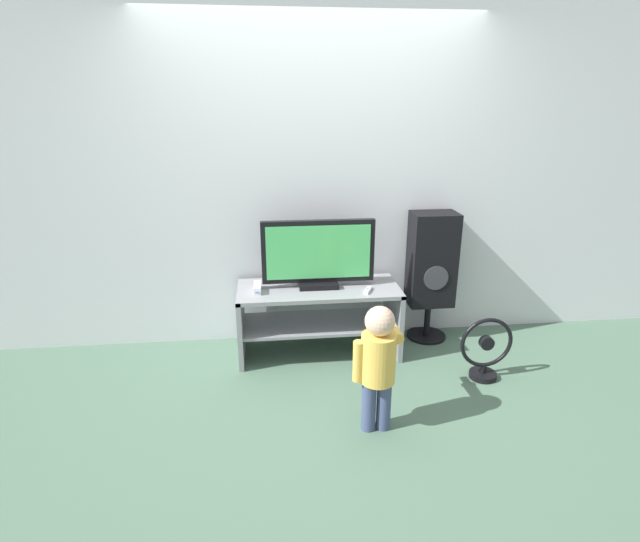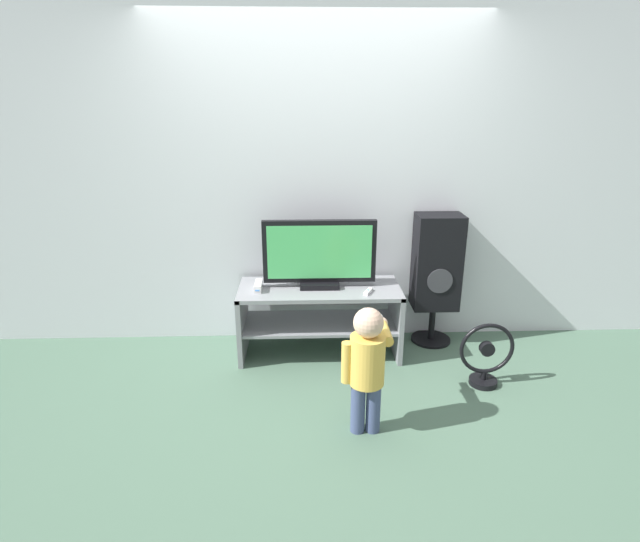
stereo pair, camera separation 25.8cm
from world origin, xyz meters
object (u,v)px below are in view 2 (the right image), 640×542
Objects in this scene: remote_primary at (368,292)px; child at (367,360)px; speaker_tower at (437,265)px; game_console at (258,286)px; floor_fan at (486,357)px; television at (319,255)px.

child is at bearing -97.33° from remote_primary.
child is at bearing -120.79° from speaker_tower.
floor_fan is at bearing -16.93° from game_console.
remote_primary is 0.88m from child.
speaker_tower reaches higher than child.
floor_fan is at bearing -73.17° from speaker_tower.
floor_fan is at bearing -25.51° from television.
floor_fan is (0.20, -0.68, -0.45)m from speaker_tower.
child is 1.35m from speaker_tower.
speaker_tower is at bearing 26.52° from remote_primary.
television is 0.95m from speaker_tower.
television is 1.10m from child.
game_console is 1.70m from floor_fan.
child is (0.24, -1.02, -0.33)m from television.
child is 1.71× the size of floor_fan.
floor_fan is (0.89, 0.48, -0.26)m from child.
child is at bearing -53.84° from game_console.
television is 6.40× the size of remote_primary.
remote_primary is at bearing -23.27° from television.
remote_primary is 0.65m from speaker_tower.
television is 0.51m from game_console.
speaker_tower is (0.69, 1.15, 0.19)m from child.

